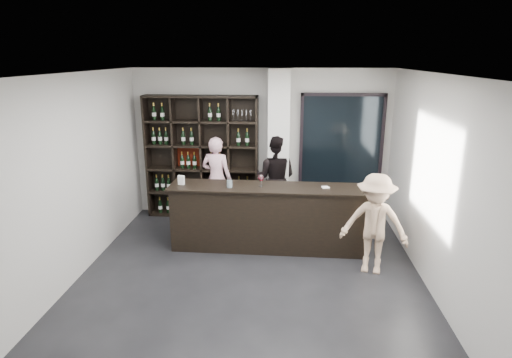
# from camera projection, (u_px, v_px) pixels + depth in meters

# --- Properties ---
(floor) EXTENTS (5.00, 5.50, 0.01)m
(floor) POSITION_uv_depth(u_px,v_px,m) (250.00, 280.00, 6.18)
(floor) COLOR black
(floor) RESTS_ON ground
(wine_shelf) EXTENTS (2.20, 0.35, 2.40)m
(wine_shelf) POSITION_uv_depth(u_px,v_px,m) (202.00, 157.00, 8.38)
(wine_shelf) COLOR black
(wine_shelf) RESTS_ON floor
(structural_column) EXTENTS (0.40, 0.40, 2.90)m
(structural_column) POSITION_uv_depth(u_px,v_px,m) (279.00, 147.00, 8.12)
(structural_column) COLOR silver
(structural_column) RESTS_ON floor
(glass_panel) EXTENTS (1.60, 0.08, 2.10)m
(glass_panel) POSITION_uv_depth(u_px,v_px,m) (341.00, 148.00, 8.26)
(glass_panel) COLOR black
(glass_panel) RESTS_ON floor
(tasting_counter) EXTENTS (3.28, 0.68, 1.08)m
(tasting_counter) POSITION_uv_depth(u_px,v_px,m) (269.00, 218.00, 7.07)
(tasting_counter) COLOR black
(tasting_counter) RESTS_ON floor
(taster_pink) EXTENTS (0.67, 0.50, 1.64)m
(taster_pink) POSITION_uv_depth(u_px,v_px,m) (217.00, 178.00, 8.31)
(taster_pink) COLOR #FFC1D0
(taster_pink) RESTS_ON floor
(taster_black) EXTENTS (0.95, 0.80, 1.71)m
(taster_black) POSITION_uv_depth(u_px,v_px,m) (275.00, 178.00, 8.22)
(taster_black) COLOR black
(taster_black) RESTS_ON floor
(customer) EXTENTS (1.09, 0.81, 1.52)m
(customer) POSITION_uv_depth(u_px,v_px,m) (374.00, 224.00, 6.23)
(customer) COLOR tan
(customer) RESTS_ON floor
(wine_glass) EXTENTS (0.11, 0.11, 0.23)m
(wine_glass) POSITION_uv_depth(u_px,v_px,m) (261.00, 180.00, 6.89)
(wine_glass) COLOR white
(wine_glass) RESTS_ON tasting_counter
(spit_cup) EXTENTS (0.11, 0.11, 0.12)m
(spit_cup) POSITION_uv_depth(u_px,v_px,m) (230.00, 184.00, 6.86)
(spit_cup) COLOR silver
(spit_cup) RESTS_ON tasting_counter
(napkin_stack) EXTENTS (0.13, 0.13, 0.02)m
(napkin_stack) POSITION_uv_depth(u_px,v_px,m) (325.00, 187.00, 6.85)
(napkin_stack) COLOR white
(napkin_stack) RESTS_ON tasting_counter
(card_stand) EXTENTS (0.11, 0.07, 0.15)m
(card_stand) POSITION_uv_depth(u_px,v_px,m) (181.00, 180.00, 7.01)
(card_stand) COLOR white
(card_stand) RESTS_ON tasting_counter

